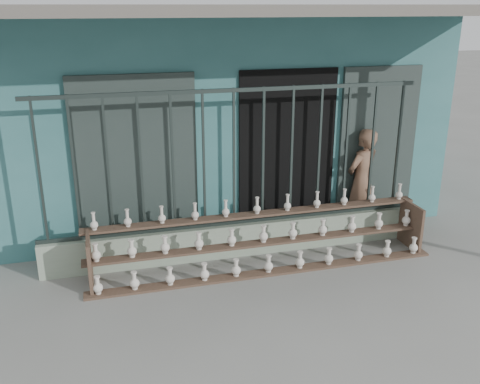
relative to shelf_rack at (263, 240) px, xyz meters
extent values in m
plane|color=slate|center=(-0.27, -0.89, -0.36)|extent=(60.00, 60.00, 0.00)
cube|color=#336A6C|center=(-0.27, 3.41, 1.24)|extent=(7.00, 5.00, 3.20)
cube|color=black|center=(0.63, 0.93, 0.84)|extent=(1.40, 0.12, 2.40)
cube|color=#222D2A|center=(-1.47, 0.89, 0.84)|extent=(1.60, 0.08, 2.40)
cube|color=#222D2A|center=(2.03, 0.89, 0.84)|extent=(1.20, 0.08, 2.40)
cube|color=#59544C|center=(-0.27, 0.31, 2.79)|extent=(7.40, 2.00, 0.12)
cube|color=#8E9F88|center=(-0.27, 0.41, -0.13)|extent=(5.00, 0.20, 0.45)
cube|color=#283330|center=(-2.62, 0.41, 0.99)|extent=(0.03, 0.03, 1.80)
cube|color=#283330|center=(-2.23, 0.41, 0.99)|extent=(0.03, 0.03, 1.80)
cube|color=#283330|center=(-1.84, 0.41, 0.99)|extent=(0.03, 0.03, 1.80)
cube|color=#283330|center=(-1.45, 0.41, 0.99)|extent=(0.03, 0.03, 1.80)
cube|color=#283330|center=(-1.06, 0.41, 0.99)|extent=(0.03, 0.03, 1.80)
cube|color=#283330|center=(-0.67, 0.41, 0.99)|extent=(0.03, 0.03, 1.80)
cube|color=#283330|center=(-0.27, 0.41, 0.99)|extent=(0.03, 0.03, 1.80)
cube|color=#283330|center=(0.12, 0.41, 0.99)|extent=(0.03, 0.03, 1.80)
cube|color=#283330|center=(0.51, 0.41, 0.99)|extent=(0.03, 0.03, 1.80)
cube|color=#283330|center=(0.90, 0.41, 0.99)|extent=(0.03, 0.03, 1.80)
cube|color=#283330|center=(1.29, 0.41, 0.99)|extent=(0.03, 0.03, 1.80)
cube|color=#283330|center=(1.68, 0.41, 0.99)|extent=(0.03, 0.03, 1.80)
cube|color=#283330|center=(2.08, 0.41, 0.99)|extent=(0.03, 0.03, 1.80)
cube|color=#283330|center=(-0.27, 0.41, 1.86)|extent=(5.00, 0.04, 0.05)
cube|color=#283330|center=(-0.27, 0.41, 0.12)|extent=(5.00, 0.04, 0.05)
cube|color=brown|center=(0.00, -0.24, -0.34)|extent=(4.50, 0.18, 0.03)
cube|color=brown|center=(0.00, 0.01, -0.04)|extent=(4.50, 0.18, 0.03)
cube|color=brown|center=(0.00, 0.26, 0.26)|extent=(4.50, 0.18, 0.03)
cube|color=brown|center=(-2.15, 0.01, -0.04)|extent=(0.04, 0.55, 0.64)
cube|color=brown|center=(2.15, 0.01, -0.04)|extent=(0.04, 0.55, 0.64)
imported|color=brown|center=(1.74, 0.74, 0.42)|extent=(0.67, 0.57, 1.55)
camera|label=1|loc=(-1.92, -5.95, 2.85)|focal=40.00mm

